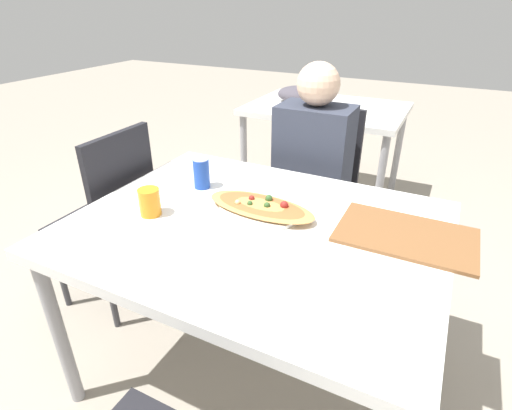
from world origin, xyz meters
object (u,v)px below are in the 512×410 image
(dining_table, at_px, (256,239))
(chair_side_left, at_px, (111,214))
(person_seated, at_px, (312,164))
(drink_glass, at_px, (150,202))
(pizza_main, at_px, (261,207))
(chair_far_seated, at_px, (317,186))
(soda_can, at_px, (201,173))

(dining_table, xyz_separation_m, chair_side_left, (-0.82, 0.10, -0.15))
(person_seated, relative_size, drink_glass, 11.75)
(person_seated, bearing_deg, drink_glass, 68.33)
(dining_table, relative_size, drink_glass, 12.63)
(drink_glass, bearing_deg, chair_side_left, 155.34)
(dining_table, distance_m, pizza_main, 0.12)
(dining_table, height_order, chair_far_seated, chair_far_seated)
(person_seated, bearing_deg, soda_can, 61.91)
(dining_table, height_order, person_seated, person_seated)
(chair_side_left, xyz_separation_m, soda_can, (0.49, 0.07, 0.28))
(soda_can, xyz_separation_m, drink_glass, (-0.04, -0.28, -0.01))
(chair_side_left, bearing_deg, person_seated, -51.52)
(person_seated, xyz_separation_m, pizza_main, (0.02, -0.63, 0.06))
(chair_side_left, distance_m, person_seated, 1.01)
(chair_side_left, relative_size, soda_can, 7.45)
(chair_side_left, relative_size, person_seated, 0.79)
(person_seated, bearing_deg, dining_table, 93.59)
(person_seated, bearing_deg, pizza_main, 92.02)
(dining_table, distance_m, drink_glass, 0.40)
(pizza_main, bearing_deg, chair_side_left, 179.29)
(dining_table, height_order, soda_can, soda_can)
(dining_table, distance_m, soda_can, 0.40)
(chair_far_seated, bearing_deg, drink_glass, 70.85)
(drink_glass, bearing_deg, dining_table, 16.33)
(chair_far_seated, height_order, person_seated, person_seated)
(chair_far_seated, relative_size, pizza_main, 2.15)
(chair_far_seated, height_order, chair_side_left, same)
(pizza_main, bearing_deg, drink_glass, -150.67)
(dining_table, xyz_separation_m, soda_can, (-0.33, 0.17, 0.13))
(pizza_main, xyz_separation_m, soda_can, (-0.31, 0.08, 0.04))
(chair_side_left, relative_size, pizza_main, 2.15)
(pizza_main, height_order, drink_glass, drink_glass)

